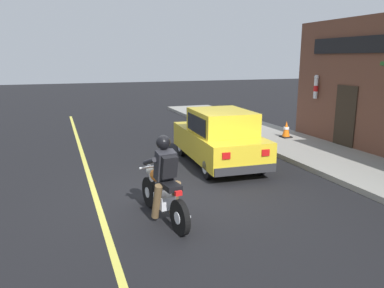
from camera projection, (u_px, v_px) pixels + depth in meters
The scene contains 6 objects.
ground_plane at pixel (183, 196), 8.17m from camera, with size 80.00×80.00×0.00m, color black.
sidewalk_curb at pixel (296, 146), 12.59m from camera, with size 2.60×22.00×0.14m, color gray.
lane_stripe at pixel (86, 168), 10.32m from camera, with size 0.12×19.80×0.01m, color #D1C64C.
motorcycle_with_rider at pixel (164, 185), 6.85m from camera, with size 0.64×2.02×1.62m.
car_hatchback at pixel (219, 138), 10.49m from camera, with size 1.83×3.86×1.57m.
traffic_cone at pixel (286, 129), 13.55m from camera, with size 0.36×0.36×0.60m.
Camera 1 is at (-2.45, -7.31, 2.95)m, focal length 35.00 mm.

